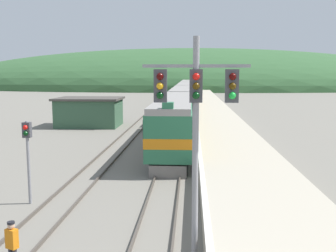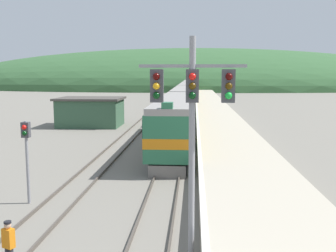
% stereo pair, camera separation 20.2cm
% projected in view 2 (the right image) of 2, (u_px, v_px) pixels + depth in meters
% --- Properties ---
extents(track_main, '(1.52, 180.00, 0.16)m').
position_uv_depth(track_main, '(186.00, 103.00, 78.33)').
color(track_main, '#4C443D').
rests_on(track_main, ground).
extents(track_siding, '(1.52, 180.00, 0.16)m').
position_uv_depth(track_siding, '(163.00, 103.00, 78.64)').
color(track_siding, '#4C443D').
rests_on(track_siding, ground).
extents(platform, '(5.21, 140.00, 0.99)m').
position_uv_depth(platform, '(213.00, 111.00, 58.20)').
color(platform, '#B2A893').
rests_on(platform, ground).
extents(distant_hills, '(216.48, 97.42, 32.85)m').
position_uv_depth(distant_hills, '(191.00, 87.00, 168.89)').
color(distant_hills, '#335B33').
rests_on(distant_hills, ground).
extents(station_shed, '(7.36, 5.67, 3.30)m').
position_uv_depth(station_shed, '(91.00, 112.00, 45.23)').
color(station_shed, '#385B42').
rests_on(station_shed, ground).
extents(express_train_lead_car, '(2.85, 20.96, 4.42)m').
position_uv_depth(express_train_lead_car, '(175.00, 120.00, 32.54)').
color(express_train_lead_car, black).
rests_on(express_train_lead_car, ground).
extents(carriage_second, '(2.84, 22.70, 4.06)m').
position_uv_depth(carriage_second, '(183.00, 101.00, 55.23)').
color(carriage_second, black).
rests_on(carriage_second, ground).
extents(carriage_third, '(2.84, 22.70, 4.06)m').
position_uv_depth(carriage_third, '(187.00, 93.00, 78.54)').
color(carriage_third, black).
rests_on(carriage_third, ground).
extents(carriage_fourth, '(2.84, 22.70, 4.06)m').
position_uv_depth(carriage_fourth, '(188.00, 88.00, 101.85)').
color(carriage_fourth, black).
rests_on(carriage_fourth, ground).
extents(carriage_fifth, '(2.84, 22.70, 4.06)m').
position_uv_depth(carriage_fifth, '(189.00, 85.00, 125.16)').
color(carriage_fifth, black).
rests_on(carriage_fifth, ground).
extents(signal_mast_main, '(3.30, 0.42, 7.20)m').
position_uv_depth(signal_mast_main, '(192.00, 111.00, 12.17)').
color(signal_mast_main, gray).
rests_on(signal_mast_main, ground).
extents(signal_post_siding, '(0.36, 0.42, 3.91)m').
position_uv_depth(signal_post_siding, '(26.00, 145.00, 18.11)').
color(signal_post_siding, gray).
rests_on(signal_post_siding, ground).
extents(track_worker, '(0.42, 0.35, 1.63)m').
position_uv_depth(track_worker, '(9.00, 244.00, 12.00)').
color(track_worker, '#2D2D33').
rests_on(track_worker, ground).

